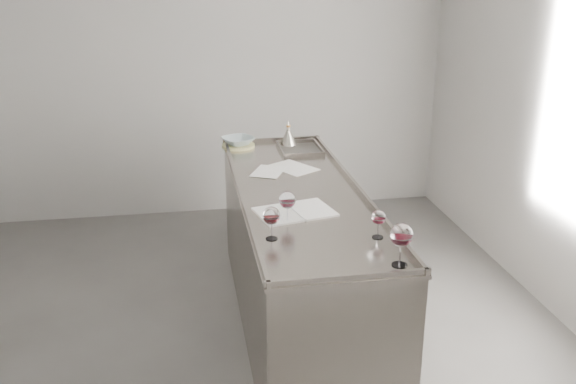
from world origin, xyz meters
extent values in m
cube|color=#4B4946|center=(0.00, 0.00, -0.01)|extent=(4.50, 5.00, 0.02)
cube|color=#A19E9B|center=(0.00, 2.51, 1.40)|extent=(4.50, 0.02, 2.80)
cube|color=gray|center=(0.50, 0.30, 0.46)|extent=(0.75, 2.40, 0.92)
cube|color=gray|center=(0.50, 0.30, 0.93)|extent=(0.77, 2.42, 0.02)
cube|color=gray|center=(0.50, -0.89, 0.96)|extent=(0.77, 0.02, 0.03)
cube|color=gray|center=(0.50, 1.49, 0.96)|extent=(0.77, 0.02, 0.03)
cube|color=gray|center=(0.14, 0.30, 0.96)|extent=(0.02, 2.42, 0.03)
cube|color=gray|center=(0.86, 0.30, 0.96)|extent=(0.02, 2.42, 0.03)
cube|color=#595654|center=(0.68, 1.22, 0.94)|extent=(0.30, 0.38, 0.01)
cylinder|color=white|center=(0.23, -0.38, 0.94)|extent=(0.06, 0.06, 0.00)
cylinder|color=white|center=(0.23, -0.38, 0.99)|extent=(0.01, 0.01, 0.09)
ellipsoid|color=white|center=(0.23, -0.38, 1.07)|extent=(0.09, 0.09, 0.09)
cylinder|color=#330709|center=(0.23, -0.38, 1.05)|extent=(0.06, 0.06, 0.02)
cylinder|color=white|center=(0.34, -0.18, 0.94)|extent=(0.06, 0.06, 0.00)
cylinder|color=white|center=(0.34, -0.18, 0.99)|extent=(0.01, 0.01, 0.09)
ellipsoid|color=white|center=(0.34, -0.18, 1.07)|extent=(0.09, 0.09, 0.10)
cylinder|color=#380711|center=(0.34, -0.18, 1.05)|extent=(0.07, 0.07, 0.02)
cylinder|color=white|center=(0.78, -0.78, 0.94)|extent=(0.08, 0.08, 0.00)
cylinder|color=white|center=(0.78, -0.78, 1.00)|extent=(0.01, 0.01, 0.10)
ellipsoid|color=white|center=(0.78, -0.78, 1.10)|extent=(0.11, 0.11, 0.11)
cylinder|color=#3B0810|center=(0.78, -0.78, 1.07)|extent=(0.08, 0.08, 0.02)
cylinder|color=white|center=(0.77, -0.45, 0.94)|extent=(0.06, 0.06, 0.00)
cylinder|color=white|center=(0.77, -0.45, 0.98)|extent=(0.01, 0.01, 0.07)
ellipsoid|color=white|center=(0.77, -0.45, 1.05)|extent=(0.07, 0.07, 0.08)
cylinder|color=#390711|center=(0.77, -0.45, 1.04)|extent=(0.05, 0.05, 0.02)
cube|color=white|center=(0.30, -0.07, 0.95)|extent=(0.27, 0.33, 0.01)
cube|color=white|center=(0.51, -0.02, 0.95)|extent=(0.27, 0.33, 0.01)
cylinder|color=white|center=(0.41, -0.04, 0.95)|extent=(0.08, 0.29, 0.01)
cube|color=silver|center=(0.54, 0.79, 0.94)|extent=(0.37, 0.40, 0.00)
cube|color=white|center=(0.37, 0.73, 0.94)|extent=(0.29, 0.33, 0.00)
cylinder|color=#CBC683|center=(0.22, 1.38, 0.95)|extent=(0.33, 0.33, 0.02)
imported|color=#8FA2A6|center=(0.23, 1.38, 0.99)|extent=(0.31, 0.31, 0.06)
cone|color=#9B958A|center=(0.62, 1.38, 1.00)|extent=(0.13, 0.13, 0.11)
cylinder|color=#9B958A|center=(0.62, 1.38, 1.07)|extent=(0.02, 0.02, 0.03)
cylinder|color=#A76C2E|center=(0.62, 1.38, 1.09)|extent=(0.03, 0.03, 0.01)
cone|color=#9B958A|center=(0.62, 1.38, 1.12)|extent=(0.02, 0.02, 0.04)
camera|label=1|loc=(-0.20, -3.37, 2.29)|focal=40.00mm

